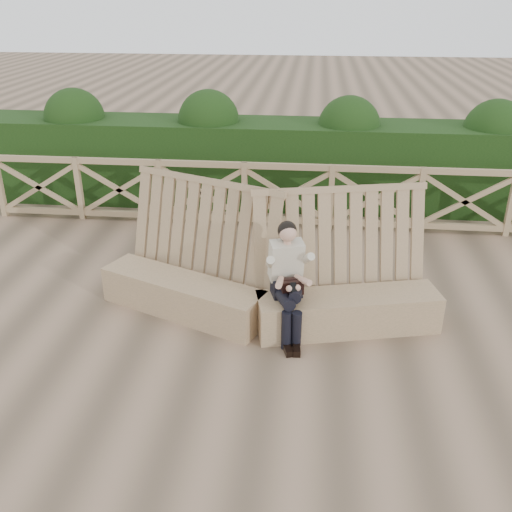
# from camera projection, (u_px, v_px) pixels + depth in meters

# --- Properties ---
(ground) EXTENTS (60.00, 60.00, 0.00)m
(ground) POSITION_uv_depth(u_px,v_px,m) (269.00, 343.00, 6.52)
(ground) COLOR brown
(ground) RESTS_ON ground
(bench) EXTENTS (4.18, 1.54, 1.59)m
(bench) POSITION_uv_depth(u_px,v_px,m) (264.00, 288.00, 6.87)
(bench) COLOR olive
(bench) RESTS_ON ground
(woman) EXTENTS (0.48, 0.84, 1.36)m
(woman) POSITION_uv_depth(u_px,v_px,m) (288.00, 276.00, 6.41)
(woman) COLOR black
(woman) RESTS_ON ground
(guardrail) EXTENTS (10.10, 0.09, 1.10)m
(guardrail) POSITION_uv_depth(u_px,v_px,m) (287.00, 196.00, 9.42)
(guardrail) COLOR #967357
(guardrail) RESTS_ON ground
(hedge) EXTENTS (12.00, 1.20, 1.50)m
(hedge) POSITION_uv_depth(u_px,v_px,m) (291.00, 164.00, 10.42)
(hedge) COLOR black
(hedge) RESTS_ON ground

